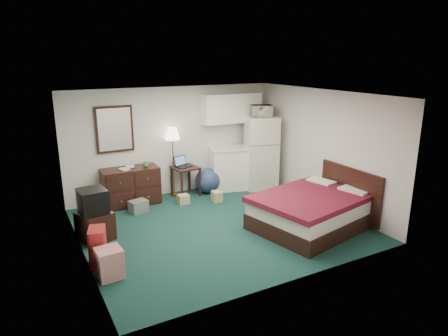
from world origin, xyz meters
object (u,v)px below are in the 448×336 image
desk (186,181)px  bed (311,212)px  tv_stand (95,226)px  dresser (131,186)px  suitcase (98,247)px  kitchen_counter (229,169)px  fridge (261,152)px  floor_lamp (173,162)px

desk → bed: size_ratio=0.34×
tv_stand → bed: bearing=-41.2°
tv_stand → dresser: bearing=33.5°
tv_stand → suitcase: size_ratio=0.89×
dresser → kitchen_counter: bearing=-0.2°
dresser → fridge: bearing=-5.6°
floor_lamp → tv_stand: (-2.10, -1.53, -0.55)m
suitcase → kitchen_counter: bearing=49.7°
fridge → tv_stand: fridge is taller
bed → suitcase: bed is taller
bed → suitcase: 3.86m
fridge → suitcase: bearing=-135.9°
desk → floor_lamp: bearing=147.2°
desk → fridge: (1.87, -0.33, 0.54)m
desk → fridge: size_ratio=0.39×
desk → tv_stand: 2.74m
dresser → bed: dresser is taller
dresser → tv_stand: bearing=-125.9°
fridge → bed: (-0.53, -2.51, -0.57)m
tv_stand → desk: bearing=11.1°
floor_lamp → bed: size_ratio=0.80×
kitchen_counter → fridge: (0.72, -0.31, 0.39)m
kitchen_counter → dresser: bearing=-165.7°
kitchen_counter → bed: (0.19, -2.82, -0.17)m
kitchen_counter → bed: kitchen_counter is taller
kitchen_counter → bed: bearing=-71.1°
dresser → tv_stand: dresser is taller
dresser → bed: 3.88m
dresser → floor_lamp: floor_lamp is taller
fridge → floor_lamp: bearing=-173.2°
suitcase → fridge: bearing=42.0°
fridge → kitchen_counter: bearing=175.4°
tv_stand → fridge: bearing=-5.6°
kitchen_counter → suitcase: 4.35m
desk → suitcase: size_ratio=1.11×
floor_lamp → desk: floor_lamp is taller
dresser → bed: bearing=-46.8°
desk → suitcase: bearing=-143.1°
dresser → floor_lamp: bearing=6.3°
bed → fridge: bearing=66.3°
floor_lamp → desk: 0.54m
suitcase → desk: bearing=60.5°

